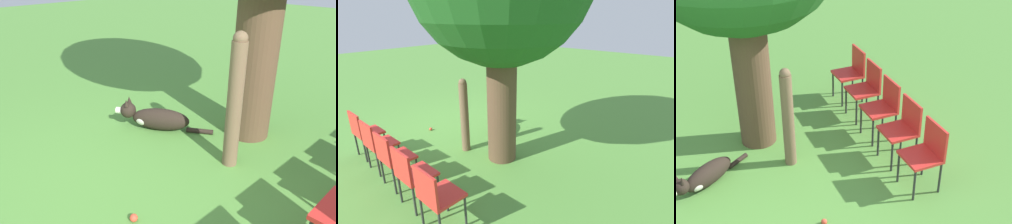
# 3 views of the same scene
# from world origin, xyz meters

# --- Properties ---
(ground_plane) EXTENTS (30.00, 30.00, 0.00)m
(ground_plane) POSITION_xyz_m (0.00, 0.00, 0.00)
(ground_plane) COLOR #56933D
(dog) EXTENTS (1.10, 0.74, 0.39)m
(dog) POSITION_xyz_m (-0.72, 0.67, 0.15)
(dog) COLOR #2D231C
(dog) RESTS_ON ground_plane
(fence_post) EXTENTS (0.15, 0.15, 1.39)m
(fence_post) POSITION_xyz_m (0.43, 0.68, 0.70)
(fence_post) COLOR brown
(fence_post) RESTS_ON ground_plane
(tennis_ball) EXTENTS (0.07, 0.07, 0.07)m
(tennis_ball) POSITION_xyz_m (0.36, -0.59, 0.03)
(tennis_ball) COLOR #E54C33
(tennis_ball) RESTS_ON ground_plane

